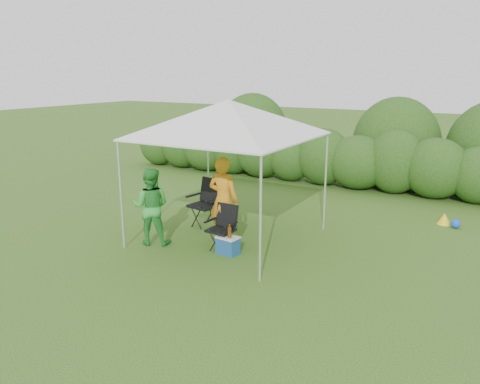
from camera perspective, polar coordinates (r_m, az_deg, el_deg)
The scene contains 10 objects.
ground at distance 9.36m, azimuth -2.92°, elevation -6.53°, with size 70.00×70.00×0.00m, color #3F6620.
hedge at distance 14.34m, azimuth 10.52°, elevation 4.07°, with size 14.34×1.53×1.80m.
canopy at distance 9.20m, azimuth -1.41°, elevation 8.93°, with size 3.10×3.10×2.83m.
chair_right at distance 9.08m, azimuth -2.06°, elevation -3.91°, with size 0.56×0.51×0.86m.
chair_left at distance 10.45m, azimuth -4.10°, elevation -0.88°, with size 0.72×0.67×1.04m.
man at distance 9.30m, azimuth -2.05°, elevation -0.97°, with size 0.64×0.42×1.75m, color orange.
woman at distance 9.39m, azimuth -10.81°, elevation -1.74°, with size 0.75×0.58×1.54m, color green.
cooler at distance 8.88m, azimuth -1.48°, elevation -6.49°, with size 0.44×0.34×0.34m.
bottle at distance 8.72m, azimuth -1.29°, elevation -4.78°, with size 0.07×0.07×0.27m, color #592D0C.
lawn_toy at distance 11.49m, azimuth 23.93°, elevation -3.14°, with size 0.51×0.43×0.26m.
Camera 1 is at (4.77, -7.32, 3.35)m, focal length 35.00 mm.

